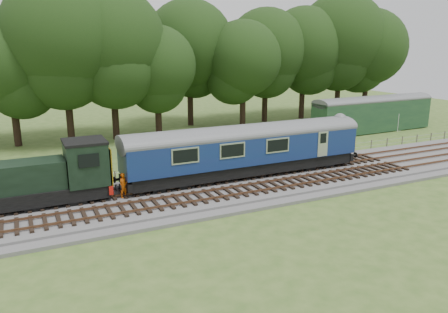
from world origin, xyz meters
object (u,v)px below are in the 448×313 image
dmu_railcar (246,146)px  caravan (398,120)px  worker (124,185)px  shunter_loco (40,179)px  parked_coach (373,112)px

dmu_railcar → caravan: size_ratio=4.35×
worker → caravan: caravan is taller
caravan → shunter_loco: bearing=177.9°
parked_coach → caravan: parked_coach is taller
parked_coach → dmu_railcar: bearing=-156.9°
shunter_loco → caravan: (40.14, 10.33, -0.96)m
worker → parked_coach: parked_coach is taller
dmu_railcar → shunter_loco: (-13.93, 0.00, -0.63)m
shunter_loco → worker: size_ratio=5.60×
worker → dmu_railcar: bearing=-17.5°
parked_coach → shunter_loco: bearing=-165.9°
shunter_loco → dmu_railcar: bearing=-0.0°
worker → shunter_loco: bearing=147.4°
parked_coach → caravan: (4.39, 0.30, -1.23)m
parked_coach → caravan: 4.57m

